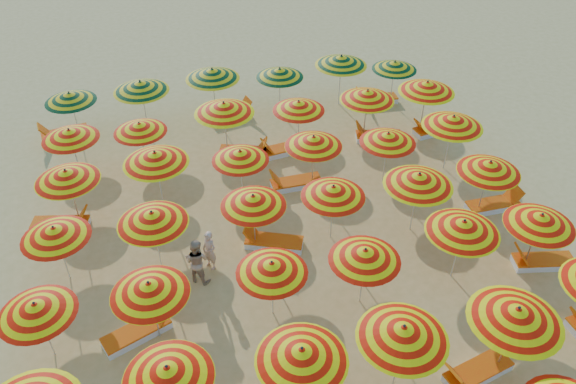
{
  "coord_description": "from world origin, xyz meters",
  "views": [
    {
      "loc": [
        -3.05,
        -11.9,
        11.58
      ],
      "look_at": [
        0.0,
        0.5,
        1.6
      ],
      "focal_mm": 35.0,
      "sensor_mm": 36.0,
      "label": 1
    }
  ],
  "objects_px": {
    "umbrella_34": "(367,95)",
    "umbrella_35": "(427,87)",
    "umbrella_27": "(314,141)",
    "umbrella_28": "(388,138)",
    "umbrella_17": "(541,220)",
    "umbrella_39": "(280,73)",
    "lounger_16": "(434,129)",
    "beachgoer_a": "(209,251)",
    "umbrella_30": "(70,134)",
    "lounger_19": "(376,99)",
    "umbrella_20": "(253,201)",
    "umbrella_10": "(517,315)",
    "umbrella_24": "(66,176)",
    "umbrella_9": "(403,332)",
    "umbrella_12": "(36,309)",
    "umbrella_22": "(419,180)",
    "umbrella_37": "(141,86)",
    "lounger_10": "(494,205)",
    "umbrella_41": "(395,65)",
    "umbrella_23": "(490,167)",
    "lounger_13": "(244,152)",
    "umbrella_8": "(302,355)",
    "umbrella_13": "(149,288)",
    "umbrella_40": "(341,61)",
    "umbrella_25": "(155,158)",
    "umbrella_16": "(463,227)",
    "umbrella_18": "(55,232)",
    "lounger_7": "(138,332)",
    "umbrella_36": "(70,97)",
    "lounger_12": "(295,183)",
    "umbrella_29": "(453,121)",
    "umbrella_19": "(152,218)",
    "lounger_8": "(542,261)",
    "umbrella_15": "(365,255)",
    "umbrella_31": "(140,127)",
    "umbrella_7": "(168,372)",
    "lounger_5": "(476,372)",
    "lounger_11": "(62,224)",
    "umbrella_21": "(333,191)",
    "umbrella_32": "(224,108)",
    "lounger_14": "(284,149)",
    "umbrella_26": "(240,155)"
  },
  "relations": [
    {
      "from": "umbrella_29",
      "to": "umbrella_36",
      "type": "xyz_separation_m",
      "value": [
        -12.6,
        5.18,
        -0.18
      ]
    },
    {
      "from": "umbrella_30",
      "to": "lounger_19",
      "type": "height_order",
      "value": "umbrella_30"
    },
    {
      "from": "umbrella_32",
      "to": "umbrella_34",
      "type": "distance_m",
      "value": 5.2
    },
    {
      "from": "umbrella_35",
      "to": "umbrella_41",
      "type": "height_order",
      "value": "umbrella_35"
    },
    {
      "from": "umbrella_41",
      "to": "umbrella_22",
      "type": "bearing_deg",
      "value": -107.59
    },
    {
      "from": "umbrella_27",
      "to": "lounger_12",
      "type": "distance_m",
      "value": 1.72
    },
    {
      "from": "umbrella_10",
      "to": "umbrella_24",
      "type": "relative_size",
      "value": 1.01
    },
    {
      "from": "umbrella_34",
      "to": "umbrella_35",
      "type": "distance_m",
      "value": 2.3
    },
    {
      "from": "umbrella_23",
      "to": "lounger_13",
      "type": "bearing_deg",
      "value": 143.19
    },
    {
      "from": "umbrella_9",
      "to": "umbrella_39",
      "type": "distance_m",
      "value": 12.89
    },
    {
      "from": "umbrella_18",
      "to": "umbrella_40",
      "type": "height_order",
      "value": "umbrella_40"
    },
    {
      "from": "umbrella_25",
      "to": "umbrella_34",
      "type": "height_order",
      "value": "umbrella_25"
    },
    {
      "from": "umbrella_24",
      "to": "umbrella_39",
      "type": "distance_m",
      "value": 9.23
    },
    {
      "from": "umbrella_26",
      "to": "umbrella_34",
      "type": "relative_size",
      "value": 0.86
    },
    {
      "from": "umbrella_8",
      "to": "lounger_13",
      "type": "height_order",
      "value": "umbrella_8"
    },
    {
      "from": "umbrella_15",
      "to": "lounger_10",
      "type": "xyz_separation_m",
      "value": [
        5.5,
        2.66,
        -1.57
      ]
    },
    {
      "from": "umbrella_24",
      "to": "umbrella_37",
      "type": "distance_m",
      "value": 5.5
    },
    {
      "from": "umbrella_21",
      "to": "umbrella_37",
      "type": "xyz_separation_m",
      "value": [
        -5.09,
        7.52,
        0.17
      ]
    },
    {
      "from": "umbrella_28",
      "to": "lounger_16",
      "type": "xyz_separation_m",
      "value": [
        3.05,
        2.42,
        -1.58
      ]
    },
    {
      "from": "umbrella_30",
      "to": "umbrella_39",
      "type": "height_order",
      "value": "umbrella_39"
    },
    {
      "from": "umbrella_30",
      "to": "lounger_13",
      "type": "relative_size",
      "value": 1.15
    },
    {
      "from": "umbrella_13",
      "to": "umbrella_40",
      "type": "bearing_deg",
      "value": 52.01
    },
    {
      "from": "umbrella_13",
      "to": "umbrella_18",
      "type": "height_order",
      "value": "umbrella_13"
    },
    {
      "from": "lounger_16",
      "to": "beachgoer_a",
      "type": "bearing_deg",
      "value": 19.47
    },
    {
      "from": "umbrella_25",
      "to": "beachgoer_a",
      "type": "distance_m",
      "value": 3.55
    },
    {
      "from": "umbrella_31",
      "to": "umbrella_40",
      "type": "distance_m",
      "value": 8.5
    },
    {
      "from": "umbrella_13",
      "to": "beachgoer_a",
      "type": "distance_m",
      "value": 2.87
    },
    {
      "from": "umbrella_25",
      "to": "lounger_14",
      "type": "distance_m",
      "value": 5.26
    },
    {
      "from": "umbrella_20",
      "to": "umbrella_16",
      "type": "bearing_deg",
      "value": -25.9
    },
    {
      "from": "lounger_7",
      "to": "lounger_16",
      "type": "relative_size",
      "value": 1.01
    },
    {
      "from": "umbrella_37",
      "to": "lounger_19",
      "type": "height_order",
      "value": "umbrella_37"
    },
    {
      "from": "umbrella_19",
      "to": "umbrella_34",
      "type": "distance_m",
      "value": 9.36
    },
    {
      "from": "umbrella_36",
      "to": "lounger_12",
      "type": "xyz_separation_m",
      "value": [
        7.21,
        -4.96,
        -1.58
      ]
    },
    {
      "from": "umbrella_22",
      "to": "lounger_13",
      "type": "relative_size",
      "value": 1.22
    },
    {
      "from": "umbrella_19",
      "to": "lounger_8",
      "type": "relative_size",
      "value": 1.22
    },
    {
      "from": "umbrella_20",
      "to": "umbrella_18",
      "type": "bearing_deg",
      "value": -179.99
    },
    {
      "from": "umbrella_17",
      "to": "umbrella_39",
      "type": "bearing_deg",
      "value": 115.04
    },
    {
      "from": "umbrella_34",
      "to": "umbrella_36",
      "type": "bearing_deg",
      "value": 165.6
    },
    {
      "from": "umbrella_20",
      "to": "umbrella_28",
      "type": "xyz_separation_m",
      "value": [
        4.9,
        2.18,
        -0.03
      ]
    },
    {
      "from": "umbrella_40",
      "to": "umbrella_7",
      "type": "bearing_deg",
      "value": -121.57
    },
    {
      "from": "umbrella_25",
      "to": "umbrella_30",
      "type": "xyz_separation_m",
      "value": [
        -2.66,
        2.26,
        -0.14
      ]
    },
    {
      "from": "lounger_10",
      "to": "umbrella_41",
      "type": "bearing_deg",
      "value": 93.79
    },
    {
      "from": "lounger_5",
      "to": "lounger_11",
      "type": "distance_m",
      "value": 12.56
    },
    {
      "from": "umbrella_12",
      "to": "umbrella_22",
      "type": "height_order",
      "value": "umbrella_22"
    },
    {
      "from": "umbrella_9",
      "to": "lounger_16",
      "type": "bearing_deg",
      "value": 60.01
    },
    {
      "from": "umbrella_27",
      "to": "umbrella_28",
      "type": "xyz_separation_m",
      "value": [
        2.43,
        -0.34,
        -0.03
      ]
    },
    {
      "from": "umbrella_39",
      "to": "lounger_10",
      "type": "distance_m",
      "value": 9.44
    },
    {
      "from": "umbrella_36",
      "to": "umbrella_37",
      "type": "xyz_separation_m",
      "value": [
        2.56,
        -0.14,
        0.19
      ]
    },
    {
      "from": "umbrella_13",
      "to": "umbrella_24",
      "type": "height_order",
      "value": "umbrella_24"
    },
    {
      "from": "umbrella_8",
      "to": "umbrella_20",
      "type": "xyz_separation_m",
      "value": [
        0.01,
        5.32,
        -0.09
      ]
    }
  ]
}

